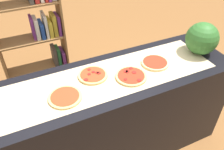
{
  "coord_description": "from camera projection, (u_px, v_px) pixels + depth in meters",
  "views": [
    {
      "loc": [
        -0.63,
        -1.35,
        2.16
      ],
      "look_at": [
        0.0,
        0.0,
        0.98
      ],
      "focal_mm": 37.73,
      "sensor_mm": 36.0,
      "label": 1
    }
  ],
  "objects": [
    {
      "name": "counter",
      "position": [
        112.0,
        116.0,
        2.21
      ],
      "size": [
        2.15,
        0.66,
        0.96
      ],
      "primitive_type": "cube",
      "color": "black",
      "rests_on": "ground_plane"
    },
    {
      "name": "pizza_pepperoni_2",
      "position": [
        131.0,
        76.0,
        1.91
      ],
      "size": [
        0.26,
        0.26,
        0.02
      ],
      "color": "#DBB26B",
      "rests_on": "parchment_paper"
    },
    {
      "name": "pizza_pepperoni_1",
      "position": [
        93.0,
        75.0,
        1.91
      ],
      "size": [
        0.24,
        0.24,
        0.03
      ],
      "color": "#DBB26B",
      "rests_on": "parchment_paper"
    },
    {
      "name": "bookshelf",
      "position": [
        40.0,
        40.0,
        2.72
      ],
      "size": [
        0.74,
        0.27,
        1.65
      ],
      "color": "brown",
      "rests_on": "ground_plane"
    },
    {
      "name": "watermelon",
      "position": [
        202.0,
        38.0,
        2.11
      ],
      "size": [
        0.29,
        0.29,
        0.29
      ],
      "primitive_type": "sphere",
      "color": "#2D6628",
      "rests_on": "counter"
    },
    {
      "name": "ground_plane",
      "position": [
        112.0,
        147.0,
        2.51
      ],
      "size": [
        12.0,
        12.0,
        0.0
      ],
      "primitive_type": "plane",
      "color": "brown"
    },
    {
      "name": "pizza_plain_0",
      "position": [
        65.0,
        97.0,
        1.72
      ],
      "size": [
        0.25,
        0.25,
        0.02
      ],
      "color": "#DBB26B",
      "rests_on": "parchment_paper"
    },
    {
      "name": "parchment_paper",
      "position": [
        112.0,
        77.0,
        1.92
      ],
      "size": [
        1.76,
        0.49,
        0.0
      ],
      "primitive_type": "cube",
      "color": "beige",
      "rests_on": "counter"
    },
    {
      "name": "pizza_plain_3",
      "position": [
        155.0,
        63.0,
        2.05
      ],
      "size": [
        0.24,
        0.24,
        0.02
      ],
      "color": "#E5C17F",
      "rests_on": "parchment_paper"
    }
  ]
}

